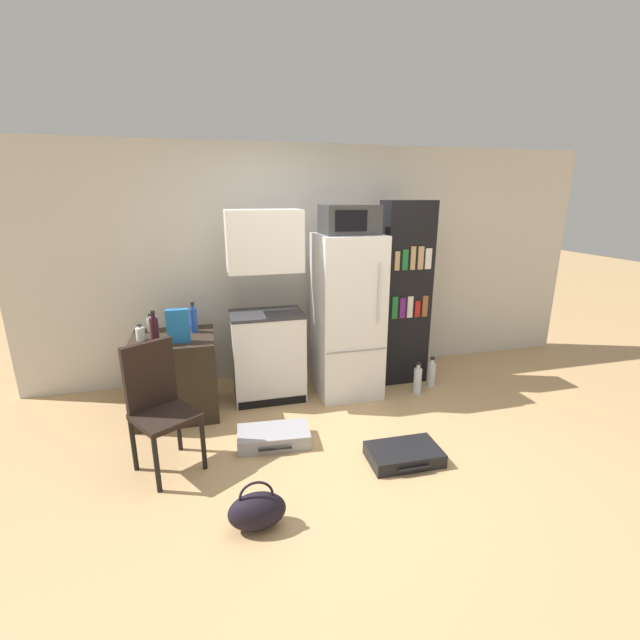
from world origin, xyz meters
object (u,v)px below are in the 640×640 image
Objects in this scene: bookshelf at (404,294)px; handbag at (257,511)px; bottle_clear_short at (151,324)px; cereal_box at (178,326)px; suitcase_small_flat at (404,454)px; side_table at (176,375)px; water_bottle_front at (418,380)px; microwave at (349,220)px; refrigerator at (347,316)px; bottle_blue_soda at (193,320)px; chair at (157,398)px; kitchen_hutch at (267,317)px; water_bottle_middle at (431,374)px; bowl at (176,333)px; bottle_milk_white at (140,334)px; suitcase_large_flat at (274,437)px; bottle_wine_dark at (155,331)px.

bookshelf is 5.41× the size of handbag.
cereal_box is (0.27, -0.40, 0.08)m from bottle_clear_short.
bookshelf is at bearing 67.79° from suitcase_small_flat.
side_table is 2.41m from water_bottle_front.
bottle_clear_short is at bearing 174.07° from microwave.
refrigerator is 3.15× the size of microwave.
bookshelf is at bearing 1.88° from bottle_blue_soda.
chair is (-0.26, -0.96, -0.31)m from bottle_blue_soda.
kitchen_hutch is 1.89m from water_bottle_middle.
chair is at bearing -96.64° from bowl.
microwave is at bearing 1.60° from bottle_milk_white.
kitchen_hutch is 3.60× the size of microwave.
suitcase_large_flat is at bearing -45.41° from bottle_clear_short.
bottle_milk_white is at bearing -178.40° from microwave.
water_bottle_middle is (0.93, -0.11, -1.63)m from microwave.
kitchen_hutch is at bearing 123.22° from suitcase_small_flat.
microwave is at bearing -106.69° from refrigerator.
bowl reaches higher than handbag.
chair is (-0.95, -0.95, -0.29)m from kitchen_hutch.
cereal_box is at bearing -172.86° from refrigerator.
cereal_box reaches higher than bowl.
suitcase_large_flat is (-0.90, -0.81, -1.71)m from microwave.
kitchen_hutch is 1.23m from microwave.
cereal_box is at bearing -172.91° from microwave.
bottle_clear_short is at bearing 65.02° from chair.
water_bottle_middle is (1.74, -0.19, -0.71)m from kitchen_hutch.
handbag is at bearing -100.10° from suitcase_large_flat.
handbag is (0.67, -1.51, -0.76)m from bottle_wine_dark.
microwave is 0.84× the size of suitcase_large_flat.
cereal_box is (-1.61, -0.20, -0.87)m from microwave.
bottle_milk_white is at bearing 156.42° from cereal_box.
bottle_blue_soda reaches higher than bowl.
water_bottle_front is (2.32, -0.04, -0.76)m from cereal_box.
water_bottle_middle is at bearing 37.84° from handbag.
kitchen_hutch is at bearing 6.88° from side_table.
bottle_wine_dark is 0.54× the size of suitcase_small_flat.
suitcase_small_flat is at bearing -36.16° from side_table.
suitcase_large_flat is 1.96m from water_bottle_middle.
suitcase_small_flat is at bearing -121.54° from water_bottle_front.
bottle_wine_dark is (-0.31, -0.29, 0.01)m from bottle_blue_soda.
bottle_milk_white is at bearing 71.38° from chair.
bottle_wine_dark is 0.92× the size of water_bottle_middle.
bottle_wine_dark reaches higher than water_bottle_front.
bottle_blue_soda is at bearing 179.56° from kitchen_hutch.
refrigerator reaches higher than water_bottle_middle.
microwave is 2.10m from suitcase_large_flat.
suitcase_small_flat is at bearing -30.36° from bottle_wine_dark.
bookshelf reaches higher than bottle_clear_short.
bottle_blue_soda is 1.34m from suitcase_large_flat.
bookshelf is at bearing 4.42° from side_table.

